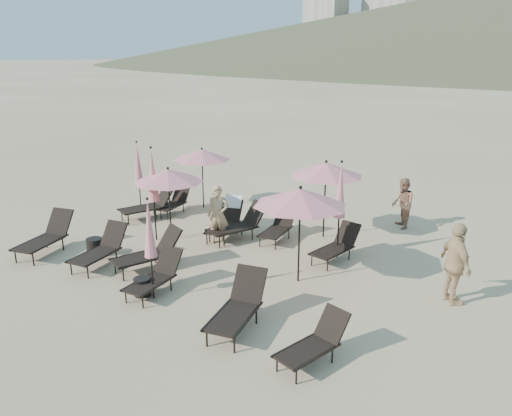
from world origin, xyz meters
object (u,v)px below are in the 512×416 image
Objects in this scene: lounger_3 at (155,276)px; umbrella_open_3 at (326,169)px; beachgoer_a at (218,215)px; lounger_9 at (239,224)px; umbrella_open_0 at (168,176)px; umbrella_closed_0 at (149,229)px; lounger_10 at (278,227)px; lounger_6 at (174,202)px; umbrella_closed_1 at (340,191)px; lounger_11 at (337,245)px; beachgoer_c at (455,264)px; umbrella_open_1 at (300,197)px; umbrella_closed_3 at (153,176)px; lounger_8 at (226,219)px; lounger_4 at (238,306)px; lounger_1 at (101,248)px; lounger_0 at (46,236)px; lounger_5 at (315,342)px; side_table_0 at (95,247)px; lounger_7 at (149,204)px; beachgoer_b at (403,204)px; umbrella_open_2 at (202,155)px; umbrella_closed_2 at (138,163)px; lounger_2 at (150,252)px.

lounger_3 is 5.88m from umbrella_open_3.
lounger_9 is at bearing 26.73° from beachgoer_a.
umbrella_open_0 is 0.93× the size of umbrella_closed_0.
umbrella_open_3 reaches higher than lounger_10.
umbrella_closed_1 is at bearing -12.66° from lounger_6.
lounger_11 is 0.70× the size of umbrella_open_3.
beachgoer_c is (6.18, -0.41, 0.44)m from lounger_9.
umbrella_closed_3 is at bearing -179.65° from umbrella_open_1.
lounger_8 reaches higher than lounger_11.
lounger_3 is 0.99× the size of lounger_10.
beachgoer_a is at bearing 25.57° from umbrella_open_0.
lounger_8 is 3.29m from umbrella_open_3.
beachgoer_c reaches higher than lounger_6.
lounger_4 is at bearing -33.25° from lounger_9.
lounger_6 is (-1.58, 4.26, -0.05)m from lounger_1.
lounger_5 is at bearing -18.04° from lounger_0.
lounger_7 is at bearing 111.03° from side_table_0.
lounger_4 is 0.71× the size of umbrella_closed_1.
lounger_9 is at bearing -24.56° from lounger_8.
lounger_1 is 1.13× the size of beachgoer_b.
lounger_11 is 0.76× the size of umbrella_open_2.
umbrella_closed_3 reaches higher than umbrella_open_3.
umbrella_open_1 is 0.85× the size of umbrella_closed_3.
beachgoer_c reaches higher than lounger_1.
lounger_8 is 5.50m from beachgoer_b.
lounger_10 is at bearing 8.29° from beachgoer_a.
umbrella_closed_0 is (4.05, -4.78, 1.23)m from lounger_6.
side_table_0 is at bearing 162.53° from lounger_3.
umbrella_closed_2 reaches higher than side_table_0.
lounger_8 is 1.59m from lounger_10.
lounger_9 is 0.87× the size of umbrella_open_0.
umbrella_open_2 is (-1.36, 2.98, -0.03)m from umbrella_open_0.
lounger_0 reaches higher than lounger_10.
lounger_0 is at bearing -127.48° from umbrella_open_0.
beachgoer_b reaches higher than lounger_2.
beachgoer_a is at bearing 165.19° from umbrella_open_1.
lounger_2 is at bearing -135.42° from umbrella_closed_1.
lounger_6 is 6.50m from umbrella_closed_1.
lounger_5 is 6.64m from umbrella_open_3.
lounger_7 is (-4.16, 3.68, 0.07)m from lounger_3.
lounger_2 is 4.85m from lounger_11.
lounger_7 reaches higher than side_table_0.
lounger_8 is (0.01, 3.08, 0.04)m from lounger_2.
lounger_5 is 6.23m from beachgoer_a.
lounger_1 is 2.79m from umbrella_open_0.
lounger_4 is 5.92m from umbrella_open_3.
lounger_4 reaches higher than lounger_1.
umbrella_closed_0 is at bearing -108.79° from beachgoer_a.
lounger_7 reaches higher than lounger_3.
side_table_0 is at bearing 158.49° from lounger_4.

